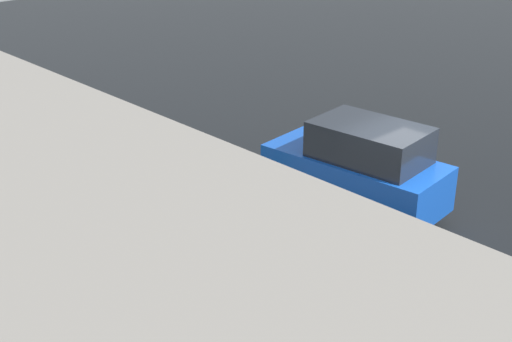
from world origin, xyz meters
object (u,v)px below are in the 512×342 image
object	(u,v)px
pedestrian	(180,176)
sign_post	(154,173)
fire_hydrant	(205,195)
moving_hatchback	(359,168)

from	to	relation	value
pedestrian	sign_post	bearing A→B (deg)	127.92
fire_hydrant	sign_post	world-z (taller)	sign_post
fire_hydrant	pedestrian	distance (m)	0.77
moving_hatchback	fire_hydrant	distance (m)	3.37
fire_hydrant	sign_post	bearing A→B (deg)	105.61
moving_hatchback	pedestrian	bearing A→B (deg)	41.14
moving_hatchback	pedestrian	size ratio (longest dim) A/B	3.32
pedestrian	sign_post	distance (m)	2.07
fire_hydrant	pedestrian	size ratio (longest dim) A/B	0.66
moving_hatchback	pedestrian	distance (m)	3.92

